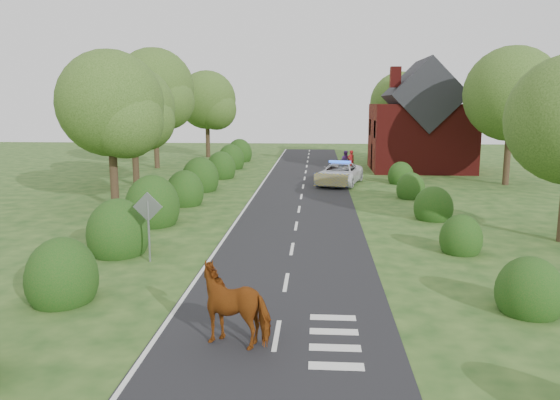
# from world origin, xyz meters

# --- Properties ---
(ground) EXTENTS (120.00, 120.00, 0.00)m
(ground) POSITION_xyz_m (0.00, 0.00, 0.00)
(ground) COLOR #1F4317
(road) EXTENTS (6.00, 70.00, 0.02)m
(road) POSITION_xyz_m (0.00, 15.00, 0.01)
(road) COLOR black
(road) RESTS_ON ground
(road_markings) EXTENTS (4.96, 70.00, 0.01)m
(road_markings) POSITION_xyz_m (-1.60, 12.93, 0.03)
(road_markings) COLOR white
(road_markings) RESTS_ON road
(hedgerow_left) EXTENTS (2.75, 50.41, 3.00)m
(hedgerow_left) POSITION_xyz_m (-6.51, 11.69, 0.75)
(hedgerow_left) COLOR #124612
(hedgerow_left) RESTS_ON ground
(hedgerow_right) EXTENTS (2.10, 45.78, 2.10)m
(hedgerow_right) POSITION_xyz_m (6.60, 11.21, 0.55)
(hedgerow_right) COLOR #124612
(hedgerow_right) RESTS_ON ground
(tree_left_a) EXTENTS (5.74, 5.60, 8.38)m
(tree_left_a) POSITION_xyz_m (-9.75, 11.86, 5.34)
(tree_left_a) COLOR #332316
(tree_left_a) RESTS_ON ground
(tree_left_b) EXTENTS (5.74, 5.60, 8.07)m
(tree_left_b) POSITION_xyz_m (-11.25, 19.86, 5.04)
(tree_left_b) COLOR #332316
(tree_left_b) RESTS_ON ground
(tree_left_c) EXTENTS (6.97, 6.80, 10.22)m
(tree_left_c) POSITION_xyz_m (-12.70, 29.83, 6.53)
(tree_left_c) COLOR #332316
(tree_left_c) RESTS_ON ground
(tree_left_d) EXTENTS (6.15, 6.00, 8.89)m
(tree_left_d) POSITION_xyz_m (-10.23, 39.85, 5.64)
(tree_left_d) COLOR #332316
(tree_left_d) RESTS_ON ground
(tree_right_b) EXTENTS (6.56, 6.40, 9.40)m
(tree_right_b) POSITION_xyz_m (14.29, 21.84, 5.94)
(tree_right_b) COLOR #332316
(tree_right_b) RESTS_ON ground
(tree_right_c) EXTENTS (6.15, 6.00, 8.58)m
(tree_right_c) POSITION_xyz_m (9.27, 37.85, 5.34)
(tree_right_c) COLOR #332316
(tree_right_c) RESTS_ON ground
(road_sign) EXTENTS (1.06, 0.08, 2.53)m
(road_sign) POSITION_xyz_m (-5.00, 2.00, 1.65)
(road_sign) COLOR gray
(road_sign) RESTS_ON ground
(house) EXTENTS (8.00, 7.40, 9.17)m
(house) POSITION_xyz_m (9.49, 30.00, 3.79)
(house) COLOR #5F1412
(house) RESTS_ON ground
(cow) EXTENTS (2.40, 1.60, 1.56)m
(cow) POSITION_xyz_m (-0.93, -4.30, 0.78)
(cow) COLOR #63290C
(cow) RESTS_ON ground
(police_van) EXTENTS (3.75, 5.88, 1.65)m
(police_van) POSITION_xyz_m (2.50, 21.31, 0.75)
(police_van) COLOR silver
(police_van) RESTS_ON ground
(pedestrian_red) EXTENTS (0.76, 0.65, 1.75)m
(pedestrian_red) POSITION_xyz_m (3.71, 28.77, 0.87)
(pedestrian_red) COLOR maroon
(pedestrian_red) RESTS_ON ground
(pedestrian_purple) EXTENTS (1.02, 0.96, 1.68)m
(pedestrian_purple) POSITION_xyz_m (3.27, 29.24, 0.84)
(pedestrian_purple) COLOR #4E2771
(pedestrian_purple) RESTS_ON ground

